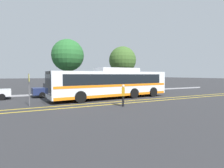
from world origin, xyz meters
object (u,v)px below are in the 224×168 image
Objects in this scene: transit_bus at (112,83)px; tree_0 at (122,60)px; bus_stop_sign at (29,85)px; tree_2 at (68,55)px; parked_car_3 at (147,86)px; parked_car_1 at (54,90)px; pedestrian_0 at (123,94)px; parked_car_2 at (109,88)px.

transit_bus is 1.77× the size of tree_0.
tree_2 is (4.87, 9.61, 3.39)m from bus_stop_sign.
parked_car_3 is 0.58× the size of tree_0.
pedestrian_0 is (3.75, -8.32, 0.16)m from parked_car_1.
parked_car_1 is 1.11× the size of parked_car_3.
parked_car_2 is 0.68× the size of tree_2.
tree_2 is (-9.93, 4.28, 4.16)m from parked_car_3.
parked_car_3 reaches higher than parked_car_1.
pedestrian_0 is 0.22× the size of tree_0.
tree_0 is (12.01, 6.51, 4.06)m from parked_car_1.
tree_0 is at bearing -56.06° from bus_stop_sign.
tree_2 is at bearing -31.87° from bus_stop_sign.
pedestrian_0 is at bearing 159.04° from parked_car_2.
parked_car_1 is 2.85× the size of pedestrian_0.
tree_0 is at bearing -38.88° from transit_bus.
parked_car_1 is at bearing -30.53° from bus_stop_sign.
tree_0 is at bearing 5.98° from parked_car_3.
parked_car_2 is 1.19× the size of parked_car_3.
bus_stop_sign is 0.34× the size of tree_2.
parked_car_1 is at bearing -118.41° from tree_2.
tree_2 reaches higher than bus_stop_sign.
tree_0 reaches higher than transit_bus.
pedestrian_0 is 13.44m from tree_2.
transit_bus reaches higher than parked_car_2.
tree_2 is (-9.61, -2.09, 0.13)m from tree_0.
pedestrian_0 is (-8.57, -8.46, 0.14)m from parked_car_3.
pedestrian_0 is 0.66× the size of bus_stop_sign.
tree_0 reaches higher than parked_car_2.
parked_car_2 is at bearing -166.67° from pedestrian_0.
pedestrian_0 reaches higher than parked_car_3.
parked_car_1 is at bearing 46.27° from transit_bus.
tree_0 is at bearing 12.25° from tree_2.
transit_bus is 2.76× the size of parked_car_1.
tree_0 reaches higher than pedestrian_0.
tree_2 is (-1.36, 12.75, 4.02)m from pedestrian_0.
transit_bus is 6.41m from parked_car_1.
tree_2 reaches higher than parked_car_3.
parked_car_2 is 9.53m from tree_0.
bus_stop_sign is 0.34× the size of tree_0.
parked_car_2 is at bearing 84.50° from parked_car_1.
parked_car_3 is at bearing -90.46° from parked_car_2.
pedestrian_0 reaches higher than parked_car_1.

